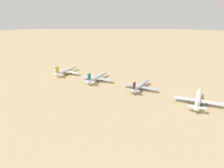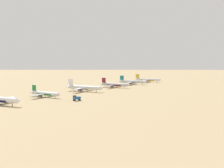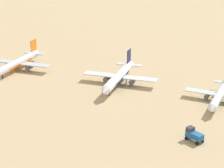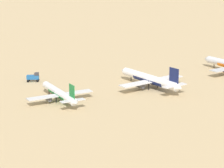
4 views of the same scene
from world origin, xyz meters
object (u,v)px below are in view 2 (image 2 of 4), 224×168
at_px(parked_jet_3, 84,87).
at_px(parked_jet_5, 132,82).
at_px(service_truck, 76,98).
at_px(parked_jet_6, 147,80).
at_px(parked_jet_4, 114,84).
at_px(parked_jet_2, 45,93).

height_order(parked_jet_3, parked_jet_5, parked_jet_3).
xyz_separation_m(parked_jet_5, service_truck, (28.24, -134.54, -1.63)).
bearing_deg(parked_jet_6, parked_jet_4, -89.74).
height_order(parked_jet_6, service_truck, parked_jet_6).
bearing_deg(parked_jet_2, parked_jet_3, 88.81).
relative_size(parked_jet_2, parked_jet_3, 0.79).
relative_size(parked_jet_5, service_truck, 6.71).
relative_size(parked_jet_2, service_truck, 5.51).
bearing_deg(service_truck, parked_jet_4, 106.39).
xyz_separation_m(parked_jet_3, service_truck, (31.09, -44.47, -1.79)).
xyz_separation_m(parked_jet_5, parked_jet_6, (1.26, 42.05, 0.03)).
relative_size(parked_jet_4, parked_jet_5, 0.95).
height_order(parked_jet_3, parked_jet_4, parked_jet_3).
distance_m(parked_jet_2, parked_jet_6, 177.44).
bearing_deg(parked_jet_4, parked_jet_6, 90.26).
bearing_deg(parked_jet_2, service_truck, 1.39).
distance_m(parked_jet_5, parked_jet_6, 42.07).
distance_m(parked_jet_4, service_truck, 94.23).
distance_m(parked_jet_2, parked_jet_4, 91.33).
xyz_separation_m(parked_jet_3, parked_jet_4, (4.50, 45.92, -0.40)).
height_order(parked_jet_2, parked_jet_5, parked_jet_5).
distance_m(parked_jet_3, service_truck, 54.29).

